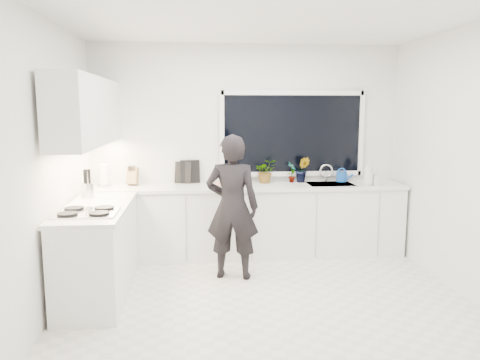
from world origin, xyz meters
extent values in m
cube|color=beige|center=(0.00, 0.00, -0.01)|extent=(4.00, 3.50, 0.02)
cube|color=white|center=(0.00, 1.76, 1.35)|extent=(4.00, 0.02, 2.70)
cube|color=white|center=(-2.01, 0.00, 1.35)|extent=(0.02, 3.50, 2.70)
cube|color=white|center=(2.01, 0.00, 1.35)|extent=(0.02, 3.50, 2.70)
cube|color=white|center=(0.00, 0.00, 2.71)|extent=(4.00, 3.50, 0.02)
cube|color=black|center=(0.60, 1.73, 1.55)|extent=(1.80, 0.02, 1.00)
cube|color=white|center=(0.00, 1.45, 0.44)|extent=(3.92, 0.58, 0.88)
cube|color=white|center=(-1.67, 0.35, 0.44)|extent=(0.58, 1.60, 0.88)
cube|color=silver|center=(0.00, 1.44, 0.90)|extent=(3.94, 0.62, 0.04)
cube|color=silver|center=(-1.67, 0.35, 0.90)|extent=(0.62, 1.60, 0.04)
cube|color=white|center=(-1.79, 0.70, 1.85)|extent=(0.34, 2.10, 0.70)
cube|color=silver|center=(1.05, 1.45, 0.87)|extent=(0.58, 0.42, 0.14)
cylinder|color=silver|center=(1.05, 1.65, 1.03)|extent=(0.03, 0.03, 0.22)
cube|color=black|center=(-1.69, 0.00, 0.94)|extent=(0.56, 0.48, 0.03)
imported|color=black|center=(-0.28, 0.69, 0.80)|extent=(0.65, 0.50, 1.61)
cube|color=#B9B9BE|center=(-0.22, 1.42, 0.94)|extent=(0.49, 0.38, 0.03)
cube|color=red|center=(-0.22, 1.42, 0.95)|extent=(0.44, 0.34, 0.01)
cylinder|color=#114BA8|center=(1.25, 1.61, 0.98)|extent=(0.18, 0.18, 0.13)
cylinder|color=white|center=(-1.81, 1.55, 1.05)|extent=(0.14, 0.14, 0.26)
cube|color=#9F6E4A|center=(-1.47, 1.59, 1.03)|extent=(0.15, 0.13, 0.22)
cylinder|color=silver|center=(-1.85, 0.80, 1.00)|extent=(0.15, 0.15, 0.16)
cube|color=black|center=(-0.84, 1.69, 1.06)|extent=(0.22, 0.08, 0.28)
cube|color=black|center=(-0.75, 1.69, 1.07)|extent=(0.25, 0.05, 0.30)
imported|color=#26662D|center=(-0.16, 1.61, 1.05)|extent=(0.18, 0.18, 0.26)
imported|color=#26662D|center=(0.23, 1.61, 1.08)|extent=(0.28, 0.25, 0.31)
imported|color=#26662D|center=(0.58, 1.61, 1.06)|extent=(0.16, 0.17, 0.27)
imported|color=#26662D|center=(0.72, 1.61, 1.09)|extent=(0.21, 0.19, 0.33)
imported|color=#D8BF66|center=(1.50, 1.30, 1.08)|extent=(0.16, 0.16, 0.32)
imported|color=#D8BF66|center=(1.59, 1.30, 1.01)|extent=(0.09, 0.09, 0.18)
camera|label=1|loc=(-0.68, -4.35, 1.89)|focal=35.00mm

